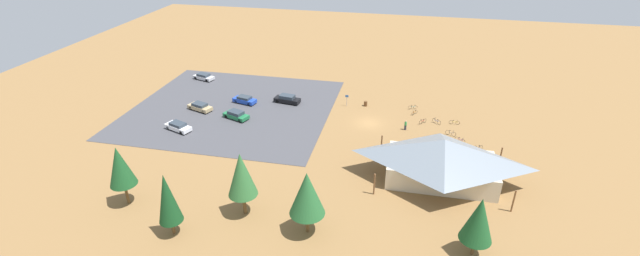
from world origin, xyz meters
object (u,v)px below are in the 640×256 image
Objects in this scene: bike_pavilion at (442,158)px; bicycle_red_edge_south at (423,121)px; pine_far_west at (307,194)px; pine_center at (167,198)px; bicycle_yellow_yard_front at (454,122)px; car_silver_inner_stall at (204,77)px; bicycle_teal_near_porch at (413,107)px; pine_mideast at (120,166)px; visitor_near_lot at (406,125)px; lot_sign at (347,99)px; bicycle_blue_near_sign at (437,121)px; car_green_aisle_side at (236,115)px; car_tan_mid_lot at (200,107)px; trash_bin at (366,104)px; car_black_far_end at (287,99)px; car_white_front_row at (178,126)px; pine_east at (479,219)px; bicycle_orange_front_row at (415,112)px; bicycle_black_yard_left at (478,148)px; car_blue_end_stall at (245,100)px; bicycle_silver_yard_right at (451,133)px; bicycle_purple_trailside at (460,140)px; pine_west at (241,175)px.

bike_pavilion reaches higher than bicycle_red_edge_south.
pine_center is (14.36, 3.44, -0.37)m from pine_far_west.
bicycle_yellow_yard_front is 50.37m from car_silver_inner_stall.
bicycle_teal_near_porch is (-10.60, -35.16, -4.79)m from pine_far_west.
pine_mideast is 48.26m from bicycle_teal_near_porch.
car_silver_inner_stall is at bearing -76.88° from pine_mideast.
lot_sign is at bearing -33.77° from visitor_near_lot.
bicycle_blue_near_sign is 47.64m from car_silver_inner_stall.
pine_center is at bearing 98.26° from car_green_aisle_side.
bicycle_teal_near_porch is at bearing -166.99° from car_tan_mid_lot.
bike_pavilion is at bearing 161.02° from car_green_aisle_side.
bicycle_yellow_yard_front is (-15.19, 4.17, -0.09)m from trash_bin.
visitor_near_lot is (-9.64, -26.92, -4.29)m from pine_far_west.
car_black_far_end reaches higher than bicycle_red_edge_south.
pine_east is at bearing 156.67° from car_white_front_row.
car_black_far_end is at bearing 6.82° from trash_bin.
bicycle_yellow_yard_front reaches higher than bicycle_orange_front_row.
bicycle_black_yard_left is 0.30× the size of car_black_far_end.
trash_bin is 0.20× the size of car_blue_end_stall.
pine_center reaches higher than car_tan_mid_lot.
pine_east is 5.16× the size of bicycle_blue_near_sign.
pine_center is 28.96m from car_green_aisle_side.
bike_pavilion is at bearing 100.56° from bicycle_orange_front_row.
pine_east is 43.83m from car_green_aisle_side.
pine_center is at bearing 46.89° from bicycle_yellow_yard_front.
pine_east reaches higher than bike_pavilion.
trash_bin is 0.19× the size of car_silver_inner_stall.
bicycle_yellow_yard_front is at bearing -174.93° from car_tan_mid_lot.
pine_center is 4.82× the size of bicycle_silver_yard_right.
car_tan_mid_lot reaches higher than bicycle_red_edge_south.
pine_mideast is 5.76× the size of bicycle_orange_front_row.
bicycle_orange_front_row is at bearing -50.89° from bicycle_purple_trailside.
bicycle_black_yard_left is (-3.72, 3.81, -0.05)m from bicycle_silver_yard_right.
bicycle_orange_front_row is at bearing -47.86° from bicycle_black_yard_left.
bicycle_orange_front_row is at bearing -67.29° from bicycle_red_edge_south.
pine_west reaches higher than bike_pavilion.
car_blue_end_stall is 0.93× the size of car_white_front_row.
pine_mideast is at bearing 80.66° from car_green_aisle_side.
car_blue_end_stall is 0.94× the size of car_tan_mid_lot.
lot_sign reaches higher than bicycle_red_edge_south.
car_blue_end_stall is 29.32m from visitor_near_lot.
bicycle_red_edge_south is at bearing -175.47° from car_tan_mid_lot.
bicycle_black_yard_left is (-8.03, 7.10, -0.03)m from bicycle_red_edge_south.
bicycle_silver_yard_right is 10.60m from bicycle_teal_near_porch.
pine_center is at bearing 36.91° from bicycle_black_yard_left.
trash_bin is at bearing -173.18° from car_black_far_end.
car_tan_mid_lot is at bearing 5.07° from bicycle_yellow_yard_front.
lot_sign reaches higher than bicycle_black_yard_left.
bicycle_orange_front_row is 4.60m from bicycle_blue_near_sign.
lot_sign is 0.46× the size of car_green_aisle_side.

